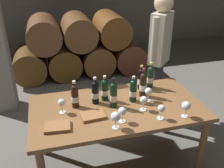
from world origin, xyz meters
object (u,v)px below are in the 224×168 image
object	(u,v)px
wine_bottle_3	(75,96)
wine_glass_0	(144,100)
dining_table	(117,114)
tasting_notebook	(93,115)
sommelier_presenting	(160,49)
wine_glass_3	(149,92)
wine_glass_5	(116,117)
wine_glass_2	(186,106)
wine_bottle_5	(114,95)
wine_bottle_1	(133,90)
wine_bottle_0	(105,89)
leather_ledger	(57,127)
wine_bottle_7	(141,79)
wine_glass_6	(122,112)
wine_glass_4	(62,103)
wine_glass_1	(161,109)
wine_bottle_6	(143,84)
wine_bottle_4	(95,92)
wine_bottle_2	(150,77)

from	to	relation	value
wine_bottle_3	wine_glass_0	bearing A→B (deg)	-20.28
dining_table	wine_glass_0	world-z (taller)	wine_glass_0
wine_bottle_3	tasting_notebook	size ratio (longest dim) A/B	1.29
sommelier_presenting	wine_glass_3	bearing A→B (deg)	-121.31
wine_glass_0	wine_glass_3	xyz separation A→B (m)	(0.11, 0.15, -0.00)
wine_bottle_3	sommelier_presenting	size ratio (longest dim) A/B	0.17
wine_glass_5	wine_glass_3	bearing A→B (deg)	38.37
dining_table	wine_glass_2	size ratio (longest dim) A/B	10.84
wine_bottle_3	wine_bottle_5	xyz separation A→B (m)	(0.36, -0.09, 0.01)
wine_bottle_1	tasting_notebook	xyz separation A→B (m)	(-0.45, -0.18, -0.11)
wine_bottle_0	wine_bottle_1	distance (m)	0.29
wine_bottle_5	wine_glass_0	bearing A→B (deg)	-28.06
leather_ledger	wine_bottle_7	bearing A→B (deg)	33.41
wine_bottle_1	wine_bottle_5	size ratio (longest dim) A/B	0.90
wine_glass_6	sommelier_presenting	world-z (taller)	sommelier_presenting
wine_bottle_7	wine_glass_4	world-z (taller)	wine_bottle_7
wine_glass_0	leather_ledger	distance (m)	0.83
wine_glass_6	tasting_notebook	xyz separation A→B (m)	(-0.24, 0.15, -0.09)
wine_bottle_0	wine_glass_0	world-z (taller)	wine_bottle_0
wine_bottle_5	wine_bottle_1	bearing A→B (deg)	13.16
wine_bottle_1	wine_glass_1	xyz separation A→B (m)	(0.14, -0.37, -0.02)
wine_glass_0	wine_glass_5	xyz separation A→B (m)	(-0.34, -0.21, 0.01)
wine_bottle_6	wine_glass_3	size ratio (longest dim) A/B	2.13
dining_table	wine_bottle_6	distance (m)	0.42
wine_glass_2	wine_glass_0	bearing A→B (deg)	148.30
wine_bottle_6	wine_glass_2	xyz separation A→B (m)	(0.24, -0.47, -0.03)
wine_bottle_3	wine_bottle_4	bearing A→B (deg)	6.26
wine_bottle_7	wine_bottle_1	bearing A→B (deg)	-126.73
wine_bottle_1	wine_glass_3	xyz separation A→B (m)	(0.15, -0.04, -0.02)
wine_bottle_4	wine_glass_2	size ratio (longest dim) A/B	1.82
wine_glass_5	sommelier_presenting	xyz separation A→B (m)	(0.89, 1.09, 0.17)
wine_bottle_6	wine_glass_0	world-z (taller)	wine_bottle_6
wine_bottle_6	sommelier_presenting	distance (m)	0.78
wine_bottle_4	wine_glass_5	size ratio (longest dim) A/B	1.80
wine_bottle_5	wine_glass_5	distance (m)	0.35
wine_glass_1	wine_glass_5	world-z (taller)	wine_glass_5
wine_bottle_2	wine_bottle_7	bearing A→B (deg)	-179.94
wine_bottle_6	sommelier_presenting	xyz separation A→B (m)	(0.46, 0.61, 0.15)
wine_glass_0	wine_bottle_3	bearing A→B (deg)	159.72
wine_glass_5	wine_bottle_7	bearing A→B (deg)	53.19
wine_bottle_2	wine_glass_0	distance (m)	0.49
wine_bottle_0	wine_glass_6	world-z (taller)	wine_bottle_0
wine_bottle_7	wine_glass_4	xyz separation A→B (m)	(-0.89, -0.27, -0.02)
dining_table	wine_glass_2	xyz separation A→B (m)	(0.56, -0.33, 0.20)
wine_glass_4	wine_glass_5	size ratio (longest dim) A/B	0.92
dining_table	wine_glass_6	xyz separation A→B (m)	(-0.03, -0.26, 0.20)
dining_table	wine_bottle_5	bearing A→B (deg)	166.72
wine_bottle_7	wine_glass_2	xyz separation A→B (m)	(0.20, -0.63, -0.01)
wine_glass_4	wine_bottle_6	bearing A→B (deg)	7.12
wine_bottle_7	wine_glass_5	world-z (taller)	wine_bottle_7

